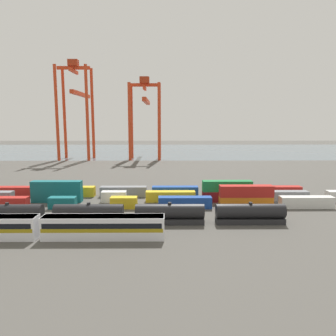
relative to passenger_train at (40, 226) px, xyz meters
name	(u,v)px	position (x,y,z in m)	size (l,w,h in m)	color
ground_plane	(132,176)	(8.91, 61.08, -2.14)	(420.00, 420.00, 0.00)	#4C4944
harbour_water	(147,151)	(8.91, 161.53, -2.14)	(400.00, 110.00, 0.01)	slate
passenger_train	(40,226)	(0.00, 0.00, 0.00)	(41.87, 3.14, 3.90)	silver
freight_tank_row	(129,214)	(14.16, 7.70, -0.18)	(59.89, 2.76, 4.22)	#232326
shipping_container_0	(1,203)	(-16.21, 18.82, -0.84)	(12.10, 2.44, 2.60)	#AD211C
shipping_container_1	(63,203)	(-2.29, 18.82, -0.84)	(6.04, 2.44, 2.60)	#146066
shipping_container_2	(124,202)	(11.64, 18.82, -0.84)	(6.04, 2.44, 2.60)	gold
shipping_container_3	(185,202)	(25.57, 18.82, -0.84)	(12.10, 2.44, 2.60)	#1C4299
shipping_container_4	(246,202)	(39.49, 18.82, -0.84)	(12.10, 2.44, 2.60)	orange
shipping_container_5	(246,191)	(39.49, 18.82, 1.76)	(12.10, 2.44, 2.60)	#AD211C
shipping_container_6	(306,202)	(53.42, 18.82, -0.84)	(12.10, 2.44, 2.60)	silver
shipping_container_7	(0,197)	(-19.38, 24.60, -0.84)	(6.04, 2.44, 2.60)	slate
shipping_container_8	(57,197)	(-5.47, 24.60, -0.84)	(12.10, 2.44, 2.60)	#146066
shipping_container_9	(57,186)	(-5.47, 24.60, 1.76)	(12.10, 2.44, 2.60)	#146066
shipping_container_10	(114,197)	(8.44, 24.60, -0.84)	(6.04, 2.44, 2.60)	silver
shipping_container_11	(170,196)	(22.35, 24.60, -0.84)	(12.10, 2.44, 2.60)	gold
shipping_container_12	(227,196)	(36.27, 24.60, -0.84)	(12.10, 2.44, 2.60)	maroon
shipping_container_13	(227,186)	(36.27, 24.60, 1.76)	(12.10, 2.44, 2.60)	#197538
shipping_container_14	(283,196)	(50.18, 24.60, -0.84)	(12.10, 2.44, 2.60)	slate
shipping_container_16	(20,192)	(-17.23, 30.38, -0.84)	(12.10, 2.44, 2.60)	#AD211C
shipping_container_17	(72,191)	(-3.60, 30.38, -0.84)	(12.10, 2.44, 2.60)	gold
shipping_container_18	(123,191)	(10.03, 30.38, -0.84)	(12.10, 2.44, 2.60)	slate
shipping_container_19	(175,191)	(23.66, 30.38, -0.84)	(12.10, 2.44, 2.60)	#1C4299
shipping_container_20	(226,191)	(37.29, 30.38, -0.84)	(6.04, 2.44, 2.60)	maroon
shipping_container_21	(278,191)	(50.92, 30.38, -0.84)	(12.10, 2.44, 2.60)	#AD211C
gantry_crane_west	(76,101)	(-25.10, 115.95, 27.69)	(16.62, 36.55, 50.21)	red
gantry_crane_central	(145,109)	(10.59, 117.00, 23.66)	(16.42, 39.80, 41.88)	red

